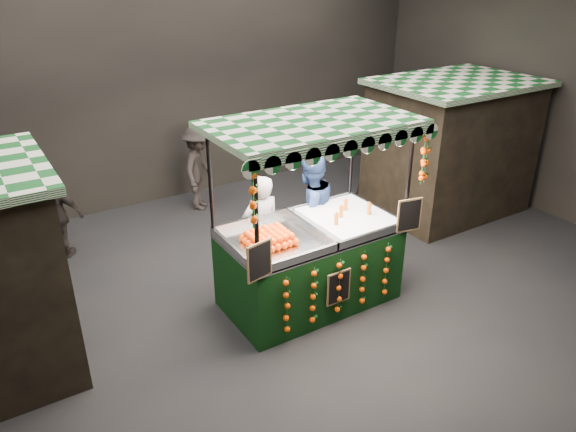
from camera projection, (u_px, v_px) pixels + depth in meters
ground at (304, 310)px, 7.85m from camera, size 12.00×12.00×0.00m
market_hall at (307, 74)px, 6.40m from camera, size 12.10×10.10×5.05m
neighbour_stall_right at (450, 146)px, 10.55m from camera, size 3.00×2.20×2.60m
juice_stall at (312, 251)px, 7.69m from camera, size 2.84×1.67×2.75m
vendor_grey at (261, 230)px, 8.25m from camera, size 0.65×0.43×1.75m
vendor_blue at (309, 213)px, 8.52m from camera, size 1.06×0.88×1.99m
shopper_0 at (23, 225)px, 8.53m from camera, size 0.61×0.41×1.63m
shopper_1 at (379, 153)px, 11.28m from camera, size 0.95×0.74×1.93m
shopper_2 at (56, 215)px, 8.96m from camera, size 0.97×0.85×1.57m
shopper_3 at (199, 168)px, 10.75m from camera, size 1.20×1.27×1.72m
shopper_5 at (374, 147)px, 12.15m from camera, size 1.25×1.49×1.61m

